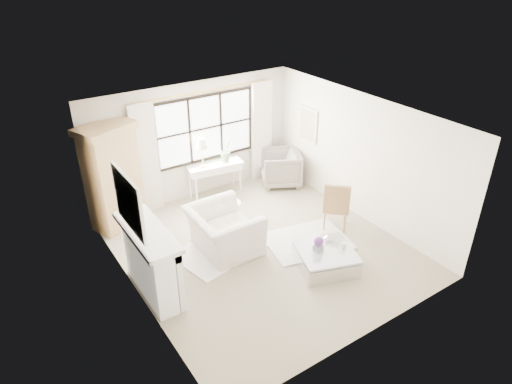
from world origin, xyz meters
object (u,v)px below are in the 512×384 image
console_table (216,179)px  coffee_table (325,259)px  club_armchair (224,231)px  armoire (113,176)px

console_table → coffee_table: console_table is taller
club_armchair → coffee_table: bearing=-139.1°
coffee_table → console_table: bearing=113.9°
coffee_table → armoire: bearing=146.0°
armoire → club_armchair: bearing=-77.7°
armoire → console_table: (2.36, 0.02, -0.74)m
armoire → coffee_table: armoire is taller
armoire → club_armchair: 2.57m
armoire → coffee_table: 4.55m
armoire → club_armchair: armoire is taller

